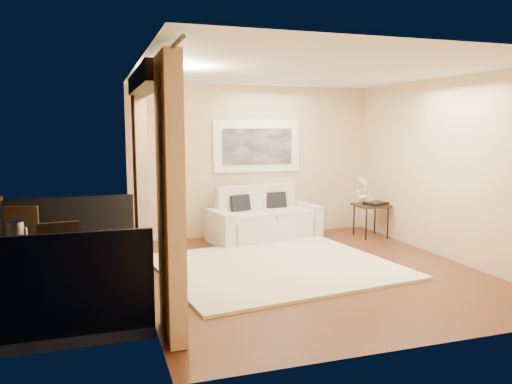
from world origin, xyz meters
TOP-DOWN VIEW (x-y plane):
  - floor at (0.00, 0.00)m, footprint 5.00×5.00m
  - room_shell at (-2.13, 0.00)m, footprint 5.00×6.40m
  - balcony at (-3.31, 0.00)m, footprint 1.81×2.60m
  - curtains at (-2.11, 0.00)m, footprint 0.16×4.80m
  - artwork at (0.05, 2.46)m, footprint 1.62×0.07m
  - rug at (-0.37, 0.29)m, footprint 3.48×3.13m
  - sofa at (0.03, 2.09)m, footprint 2.06×1.20m
  - side_table at (1.93, 1.64)m, footprint 0.55×0.55m
  - tray at (1.99, 1.57)m, footprint 0.45×0.39m
  - orchid at (1.83, 1.78)m, footprint 0.33×0.31m
  - bistro_table at (-3.44, -0.15)m, footprint 0.64×0.64m
  - balcony_chair_far at (-3.67, 0.90)m, footprint 0.48×0.49m
  - balcony_chair_near at (-3.15, -0.62)m, footprint 0.45×0.46m
  - ice_bucket at (-3.63, -0.07)m, footprint 0.18×0.18m
  - candle at (-3.36, 0.01)m, footprint 0.06×0.06m
  - vase at (-3.50, -0.36)m, footprint 0.04×0.04m
  - glass_a at (-3.27, -0.20)m, footprint 0.06×0.06m
  - glass_b at (-3.32, -0.12)m, footprint 0.06×0.06m

SIDE VIEW (x-z plane):
  - floor at x=0.00m, z-range 0.00..0.00m
  - rug at x=-0.37m, z-range 0.00..0.04m
  - balcony at x=-3.31m, z-range -0.41..0.76m
  - sofa at x=0.03m, z-range -0.14..0.80m
  - side_table at x=1.93m, z-range 0.24..0.83m
  - balcony_chair_far at x=-3.67m, z-range 0.08..1.04m
  - balcony_chair_near at x=-3.15m, z-range 0.08..1.05m
  - tray at x=1.99m, z-range 0.59..0.64m
  - bistro_table at x=-3.44m, z-range 0.28..1.00m
  - candle at x=-3.36m, z-range 0.72..0.79m
  - glass_a at x=-3.27m, z-range 0.72..0.84m
  - glass_b at x=-3.32m, z-range 0.72..0.84m
  - vase at x=-3.50m, z-range 0.72..0.90m
  - ice_bucket at x=-3.63m, z-range 0.72..0.92m
  - orchid at x=1.83m, z-range 0.59..1.11m
  - curtains at x=-2.11m, z-range 0.02..2.66m
  - artwork at x=0.05m, z-range 1.16..2.08m
  - room_shell at x=-2.13m, z-range 0.02..5.02m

